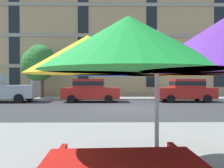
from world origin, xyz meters
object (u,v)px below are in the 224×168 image
(sedan_red, at_px, (90,90))
(patio_umbrella, at_px, (157,54))
(pickup_silver, at_px, (1,89))
(street_tree_left, at_px, (40,61))
(sedan_red_midblock, at_px, (185,90))

(sedan_red, relative_size, patio_umbrella, 1.22)
(patio_umbrella, bearing_deg, sedan_red, 99.63)
(pickup_silver, height_order, street_tree_left, street_tree_left)
(sedan_red_midblock, relative_size, patio_umbrella, 1.22)
(sedan_red, xyz_separation_m, patio_umbrella, (2.16, -12.70, 1.08))
(street_tree_left, bearing_deg, sedan_red, -30.85)
(pickup_silver, relative_size, sedan_red, 1.16)
(sedan_red_midblock, xyz_separation_m, patio_umbrella, (-5.31, -12.70, 1.08))
(pickup_silver, distance_m, patio_umbrella, 15.67)
(pickup_silver, relative_size, patio_umbrella, 1.41)
(sedan_red, xyz_separation_m, street_tree_left, (-4.96, 2.96, 2.51))
(street_tree_left, height_order, patio_umbrella, street_tree_left)
(sedan_red, relative_size, sedan_red_midblock, 1.00)
(sedan_red_midblock, relative_size, street_tree_left, 0.88)
(sedan_red, height_order, sedan_red_midblock, same)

